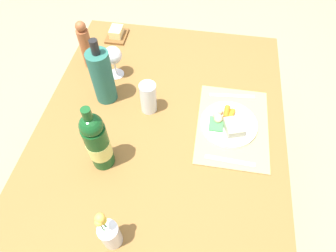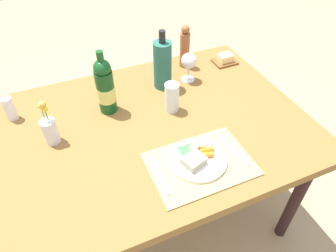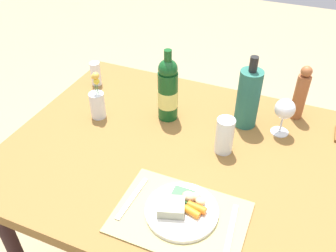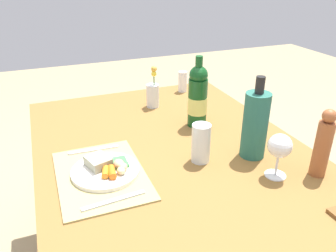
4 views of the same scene
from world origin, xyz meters
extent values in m
cube|color=brown|center=(0.00, 0.00, 0.69)|extent=(1.37, 1.01, 0.05)
cylinder|color=black|center=(-0.59, -0.41, 0.33)|extent=(0.06, 0.06, 0.67)
cylinder|color=black|center=(-0.59, 0.41, 0.33)|extent=(0.06, 0.06, 0.67)
cube|color=tan|center=(0.08, -0.29, 0.72)|extent=(0.40, 0.29, 0.01)
cylinder|color=white|center=(0.08, -0.27, 0.73)|extent=(0.23, 0.23, 0.01)
cube|color=#9FA081|center=(0.05, -0.29, 0.75)|extent=(0.10, 0.09, 0.03)
cylinder|color=orange|center=(0.11, -0.28, 0.75)|extent=(0.06, 0.04, 0.02)
cylinder|color=orange|center=(0.12, -0.26, 0.75)|extent=(0.06, 0.03, 0.02)
ellipsoid|color=tan|center=(0.09, -0.23, 0.75)|extent=(0.04, 0.04, 0.03)
ellipsoid|color=tan|center=(0.10, -0.22, 0.75)|extent=(0.04, 0.03, 0.02)
ellipsoid|color=#D6BF84|center=(0.13, -0.23, 0.75)|extent=(0.03, 0.03, 0.02)
cube|color=#419549|center=(0.06, -0.22, 0.74)|extent=(0.07, 0.06, 0.01)
cube|color=silver|center=(-0.09, -0.28, 0.72)|extent=(0.02, 0.19, 0.00)
cube|color=silver|center=(0.24, -0.28, 0.72)|extent=(0.03, 0.20, 0.00)
cylinder|color=#134B1D|center=(-0.16, 0.18, 0.82)|extent=(0.08, 0.08, 0.21)
sphere|color=#134B1D|center=(-0.16, 0.18, 0.94)|extent=(0.08, 0.08, 0.08)
cylinder|color=#134B1D|center=(-0.16, 0.18, 0.99)|extent=(0.03, 0.03, 0.07)
cylinder|color=#E0DF71|center=(-0.16, 0.18, 0.81)|extent=(0.08, 0.08, 0.07)
cylinder|color=#9C552E|center=(0.34, 0.39, 0.81)|extent=(0.05, 0.05, 0.19)
sphere|color=#9C552E|center=(0.34, 0.39, 0.93)|extent=(0.05, 0.05, 0.05)
cylinder|color=white|center=(-0.58, 0.30, 0.77)|extent=(0.05, 0.05, 0.11)
cylinder|color=silver|center=(-0.43, 0.07, 0.77)|extent=(0.06, 0.06, 0.11)
cylinder|color=#3F7233|center=(-0.42, 0.08, 0.80)|extent=(0.00, 0.00, 0.17)
sphere|color=yellow|center=(-0.42, 0.08, 0.89)|extent=(0.03, 0.03, 0.03)
cylinder|color=#3F7233|center=(-0.42, 0.08, 0.81)|extent=(0.00, 0.00, 0.19)
sphere|color=#EEBA46|center=(-0.42, 0.08, 0.91)|extent=(0.03, 0.03, 0.03)
cylinder|color=#3F7233|center=(-0.43, 0.08, 0.81)|extent=(0.00, 0.00, 0.19)
sphere|color=#EBB844|center=(-0.43, 0.08, 0.90)|extent=(0.02, 0.02, 0.02)
cylinder|color=#266354|center=(0.15, 0.26, 0.84)|extent=(0.09, 0.09, 0.24)
cylinder|color=black|center=(0.15, 0.26, 0.99)|extent=(0.03, 0.03, 0.06)
cylinder|color=silver|center=(0.12, 0.06, 0.79)|extent=(0.07, 0.07, 0.14)
cylinder|color=silver|center=(0.12, 0.06, 0.76)|extent=(0.06, 0.06, 0.08)
cylinder|color=white|center=(0.30, 0.26, 0.72)|extent=(0.07, 0.07, 0.00)
cylinder|color=white|center=(0.30, 0.26, 0.76)|extent=(0.01, 0.01, 0.08)
sphere|color=white|center=(0.30, 0.26, 0.83)|extent=(0.08, 0.08, 0.08)
camera|label=1|loc=(-0.64, -0.14, 1.67)|focal=30.70mm
camera|label=2|loc=(-0.34, -0.95, 1.65)|focal=32.65mm
camera|label=3|loc=(0.32, -0.96, 1.62)|focal=38.52mm
camera|label=4|loc=(1.05, -0.43, 1.36)|focal=36.22mm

